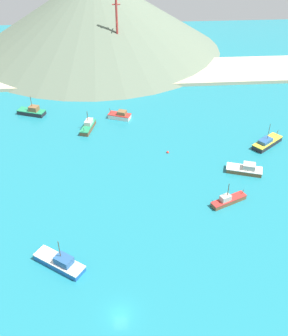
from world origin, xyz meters
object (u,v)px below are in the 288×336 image
fishing_boat_8 (267,142)px  radio_tower (117,31)px  fishing_boat_6 (60,262)px  fishing_boat_1 (32,111)px  fishing_boat_7 (228,200)px  buoy_0 (168,152)px  fishing_boat_3 (245,169)px  fishing_boat_4 (120,115)px  fishing_boat_0 (88,126)px

fishing_boat_8 → radio_tower: bearing=125.0°
fishing_boat_6 → fishing_boat_1: bearing=103.4°
fishing_boat_7 → radio_tower: radio_tower is taller
fishing_boat_6 → buoy_0: fishing_boat_6 is taller
fishing_boat_3 → fishing_boat_8: (9.36, 11.73, 0.01)m
fishing_boat_6 → buoy_0: 44.06m
fishing_boat_7 → buoy_0: bearing=117.2°
buoy_0 → radio_tower: (-11.76, 57.51, 14.88)m
fishing_boat_8 → radio_tower: size_ratio=0.33×
fishing_boat_4 → radio_tower: 40.06m
fishing_boat_7 → fishing_boat_8: fishing_boat_8 is taller
fishing_boat_4 → fishing_boat_8: (39.42, -18.29, -0.04)m
buoy_0 → radio_tower: 60.56m
fishing_boat_0 → buoy_0: size_ratio=11.53×
buoy_0 → fishing_boat_8: bearing=3.6°
fishing_boat_3 → fishing_boat_6: size_ratio=0.91×
fishing_boat_0 → fishing_boat_1: (-17.63, 10.47, 0.03)m
fishing_boat_0 → buoy_0: bearing=-33.2°
fishing_boat_3 → buoy_0: (-17.93, 10.02, -0.77)m
fishing_boat_7 → radio_tower: bearing=106.0°
fishing_boat_6 → fishing_boat_8: bearing=36.4°
fishing_boat_0 → buoy_0: 25.68m
fishing_boat_7 → fishing_boat_4: bearing=119.2°
fishing_boat_7 → buoy_0: 23.80m
fishing_boat_0 → radio_tower: radio_tower is taller
fishing_boat_7 → fishing_boat_1: bearing=137.6°
fishing_boat_0 → fishing_boat_7: 47.82m
fishing_boat_6 → radio_tower: bearing=82.3°
fishing_boat_3 → radio_tower: radio_tower is taller
fishing_boat_6 → buoy_0: bearing=56.1°
fishing_boat_4 → radio_tower: (0.37, 37.51, 14.06)m
fishing_boat_0 → radio_tower: (9.72, 43.46, 14.04)m
fishing_boat_3 → fishing_boat_8: 15.00m
fishing_boat_0 → fishing_boat_8: fishing_boat_8 is taller
fishing_boat_0 → fishing_boat_3: size_ratio=0.92×
fishing_boat_4 → radio_tower: bearing=89.4°
fishing_boat_4 → fishing_boat_7: bearing=-60.8°
radio_tower → fishing_boat_8: bearing=-55.0°
fishing_boat_1 → radio_tower: (27.35, 32.99, 14.01)m
fishing_boat_0 → fishing_boat_6: 50.72m
fishing_boat_3 → radio_tower: (-29.69, 67.53, 14.11)m
fishing_boat_0 → buoy_0: (21.48, -14.05, -0.84)m
fishing_boat_3 → buoy_0: 20.56m
fishing_boat_0 → fishing_boat_1: size_ratio=0.93×
fishing_boat_1 → buoy_0: fishing_boat_1 is taller
fishing_boat_4 → fishing_boat_7: (23.00, -41.17, -0.16)m
fishing_boat_4 → fishing_boat_7: fishing_boat_7 is taller
fishing_boat_0 → radio_tower: size_ratio=0.29×
fishing_boat_0 → fishing_boat_4: size_ratio=1.16×
fishing_boat_1 → fishing_boat_8: size_ratio=0.93×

